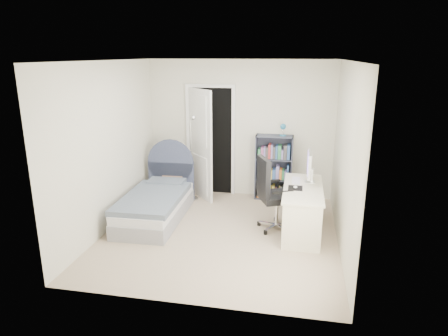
% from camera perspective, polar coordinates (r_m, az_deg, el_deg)
% --- Properties ---
extents(room_shell, '(3.50, 3.70, 2.60)m').
position_cam_1_polar(room_shell, '(5.64, -0.49, 2.29)').
color(room_shell, gray).
rests_on(room_shell, ground).
extents(door, '(0.92, 0.63, 2.06)m').
position_cam_1_polar(door, '(7.33, -2.88, 3.76)').
color(door, black).
rests_on(door, ground).
extents(bed, '(0.92, 1.86, 1.13)m').
position_cam_1_polar(bed, '(6.61, -9.58, -4.88)').
color(bed, gray).
rests_on(bed, ground).
extents(nightstand, '(0.37, 0.37, 0.56)m').
position_cam_1_polar(nightstand, '(7.44, -7.05, -1.51)').
color(nightstand, tan).
rests_on(nightstand, ground).
extents(floor_lamp, '(0.22, 0.22, 1.57)m').
position_cam_1_polar(floor_lamp, '(7.21, -4.54, 0.28)').
color(floor_lamp, silver).
rests_on(floor_lamp, ground).
extents(bookcase, '(0.66, 0.28, 1.41)m').
position_cam_1_polar(bookcase, '(7.33, 7.14, -0.26)').
color(bookcase, '#3D4254').
rests_on(bookcase, ground).
extents(desk, '(0.57, 1.42, 1.17)m').
position_cam_1_polar(desk, '(6.10, 11.11, -5.50)').
color(desk, '#EEE7C7').
rests_on(desk, ground).
extents(office_chair, '(0.66, 0.66, 1.13)m').
position_cam_1_polar(office_chair, '(6.00, 6.83, -3.23)').
color(office_chair, silver).
rests_on(office_chair, ground).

